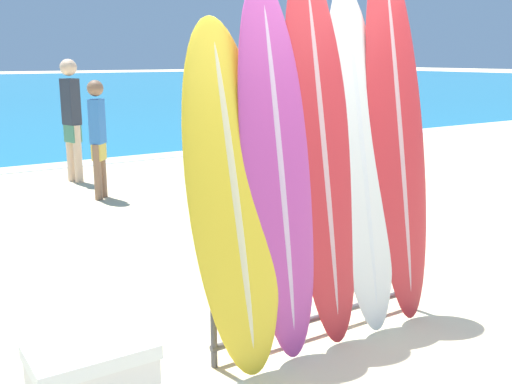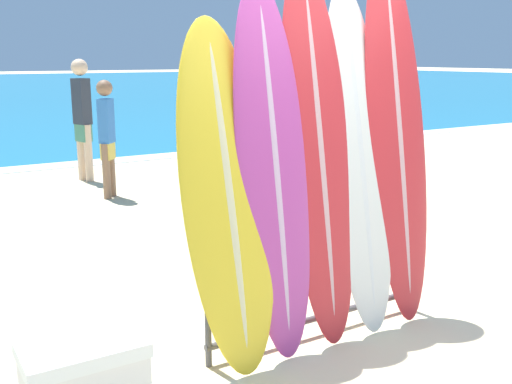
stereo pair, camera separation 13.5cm
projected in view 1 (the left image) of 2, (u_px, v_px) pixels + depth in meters
ground_plane at (381, 342)px, 3.91m from camera, size 160.00×160.00×0.00m
surfboard_rack at (322, 272)px, 3.94m from camera, size 1.67×0.04×0.81m
surfboard_slot_0 at (232, 196)px, 3.47m from camera, size 0.58×0.57×2.06m
surfboard_slot_1 at (277, 171)px, 3.61m from camera, size 0.50×0.49×2.30m
surfboard_slot_2 at (322, 154)px, 3.81m from camera, size 0.51×0.51×2.43m
surfboard_slot_3 at (361, 160)px, 4.00m from camera, size 0.51×0.52×2.30m
surfboard_slot_4 at (397, 137)px, 4.16m from camera, size 0.52×0.52×2.55m
person_mid_beach at (98, 135)px, 7.70m from camera, size 0.25×0.26×1.54m
person_far_left at (220, 153)px, 5.70m from camera, size 0.29×0.28×1.70m
person_far_right at (72, 116)px, 8.72m from camera, size 0.24×0.30×1.79m
cooler_box at (93, 382)px, 3.03m from camera, size 0.60×0.40×0.42m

